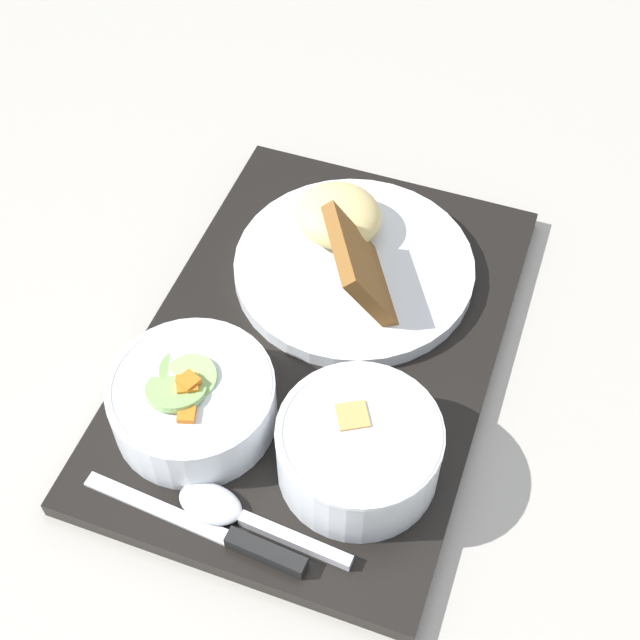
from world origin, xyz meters
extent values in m
plane|color=#ADA89E|center=(0.00, 0.00, 0.00)|extent=(4.00, 4.00, 0.00)
cube|color=black|center=(0.00, 0.00, 0.01)|extent=(0.43, 0.30, 0.02)
cylinder|color=silver|center=(-0.11, 0.06, 0.04)|extent=(0.13, 0.13, 0.05)
torus|color=silver|center=(-0.11, 0.06, 0.06)|extent=(0.13, 0.13, 0.01)
cylinder|color=#8EBC6B|center=(-0.11, 0.07, 0.06)|extent=(0.06, 0.06, 0.02)
cylinder|color=#8EBC6B|center=(-0.10, 0.07, 0.06)|extent=(0.05, 0.05, 0.01)
cylinder|color=#8EBC6B|center=(-0.13, 0.04, 0.06)|extent=(0.05, 0.05, 0.01)
cylinder|color=#8EBC6B|center=(-0.08, 0.06, 0.06)|extent=(0.04, 0.04, 0.01)
cylinder|color=#8EBC6B|center=(-0.13, 0.07, 0.06)|extent=(0.05, 0.04, 0.02)
cylinder|color=#8EBC6B|center=(-0.09, 0.07, 0.06)|extent=(0.06, 0.06, 0.02)
cube|color=orange|center=(-0.13, 0.05, 0.06)|extent=(0.02, 0.02, 0.01)
cube|color=orange|center=(-0.11, 0.06, 0.06)|extent=(0.02, 0.02, 0.01)
cube|color=orange|center=(-0.11, 0.06, 0.06)|extent=(0.02, 0.02, 0.01)
cylinder|color=silver|center=(-0.10, -0.07, 0.04)|extent=(0.12, 0.12, 0.06)
torus|color=silver|center=(-0.10, -0.07, 0.07)|extent=(0.12, 0.12, 0.01)
cylinder|color=#C67F3D|center=(-0.10, -0.07, 0.05)|extent=(0.11, 0.11, 0.03)
cube|color=#E5A356|center=(-0.09, -0.06, 0.07)|extent=(0.03, 0.03, 0.02)
cylinder|color=silver|center=(0.08, 0.00, 0.02)|extent=(0.21, 0.21, 0.01)
ellipsoid|color=#E5CC7F|center=(0.12, 0.03, 0.05)|extent=(0.11, 0.11, 0.04)
cube|color=brown|center=(0.06, -0.02, 0.05)|extent=(0.11, 0.10, 0.08)
cube|color=silver|center=(-0.19, 0.06, 0.02)|extent=(0.02, 0.12, 0.00)
cube|color=black|center=(-0.19, -0.03, 0.02)|extent=(0.01, 0.06, 0.01)
ellipsoid|color=silver|center=(-0.17, 0.02, 0.02)|extent=(0.03, 0.05, 0.01)
cube|color=silver|center=(-0.17, -0.05, 0.02)|extent=(0.01, 0.09, 0.01)
camera|label=1|loc=(-0.42, -0.16, 0.62)|focal=50.00mm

